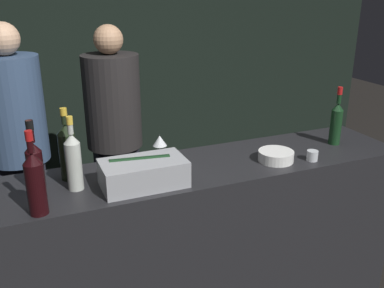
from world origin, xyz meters
The scene contains 13 objects.
wall_back_chalkboard centered at (0.00, 2.62, 1.40)m, with size 6.40×0.06×2.80m.
bar_counter centered at (0.00, 0.26, 0.49)m, with size 2.44×0.53×0.99m.
ice_bin_with_bottles centered at (-0.31, 0.15, 1.06)m, with size 0.40×0.22×0.13m.
bowl_white centered at (0.45, 0.17, 1.02)m, with size 0.19×0.19×0.06m.
wine_glass centered at (-0.14, 0.41, 1.10)m, with size 0.08×0.08×0.15m.
candle_votive centered at (0.63, 0.10, 1.02)m, with size 0.06×0.06×0.06m.
rose_wine_bottle centered at (-0.62, 0.24, 1.14)m, with size 0.07×0.07×0.36m.
red_wine_bottle_black_foil centered at (-0.78, 0.32, 1.12)m, with size 0.08×0.08×0.34m.
champagne_bottle centered at (-0.62, 0.37, 1.14)m, with size 0.08×0.08×0.36m.
red_wine_bottle_burgundy centered at (0.92, 0.26, 1.13)m, with size 0.07×0.07×0.35m.
red_wine_bottle_tall centered at (-0.79, 0.06, 1.14)m, with size 0.08×0.08×0.37m.
person_in_hoodie centered at (-0.17, 1.41, 0.90)m, with size 0.42×0.42×1.64m.
person_blond_tee centered at (-0.85, 1.31, 0.93)m, with size 0.40×0.40×1.68m.
Camera 1 is at (-0.81, -1.65, 1.89)m, focal length 40.00 mm.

